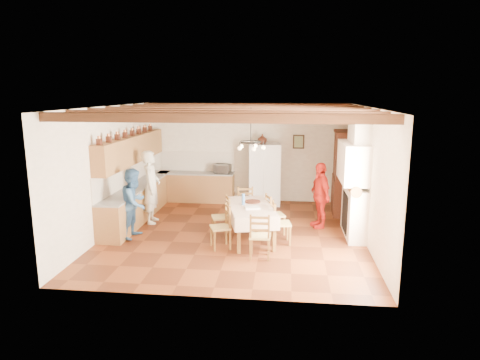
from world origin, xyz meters
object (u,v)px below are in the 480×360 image
Objects in this scene: refrigerator at (264,174)px; chair_left_near at (220,227)px; chair_right_far at (275,214)px; chair_end_near at (260,235)px; person_woman_red at (320,195)px; microwave at (222,169)px; person_woman_blue at (135,203)px; chair_end_far at (245,207)px; chair_right_near at (281,223)px; chair_left_far at (221,216)px; person_man at (151,187)px; hutch at (343,173)px; dining_table at (250,209)px.

chair_left_near is at bearing -106.90° from refrigerator.
refrigerator is 2.76m from chair_right_far.
chair_end_near is (-0.26, -1.56, 0.00)m from chair_right_far.
person_woman_red is 3.40× the size of microwave.
person_woman_red reaches higher than person_woman_blue.
chair_end_far is (-0.50, 2.13, 0.00)m from chair_end_near.
chair_right_near and chair_right_far have the same top height.
person_woman_red is at bearing -44.45° from chair_right_near.
refrigerator is at bearing -33.06° from person_woman_blue.
microwave is (-1.28, 0.13, 0.12)m from refrigerator.
chair_left_far is 0.51× the size of person_man.
refrigerator is at bearing 5.75° from microwave.
hutch is 4.30m from chair_left_near.
microwave is at bearing 108.96° from dining_table.
chair_right_far is 0.59× the size of person_woman_red.
refrigerator is 2.20m from chair_end_far.
refrigerator is 1.91× the size of chair_end_far.
person_woman_red is (4.27, 0.08, -0.12)m from person_man.
person_woman_blue is (-5.01, -2.57, -0.33)m from hutch.
chair_left_far reaches higher than dining_table.
hutch reaches higher than microwave.
hutch is 4.14m from chair_end_near.
hutch is 5.18m from person_man.
hutch is at bearing 114.84° from chair_left_near.
chair_right_far is (1.25, 0.33, 0.00)m from chair_left_far.
refrigerator is 2.32m from hutch.
chair_left_near is 1.00× the size of chair_end_near.
refrigerator is 1.12× the size of person_woman_red.
person_woman_red is at bearing -66.71° from person_woman_blue.
person_man is 3.89× the size of microwave.
chair_right_near is (0.57, -3.35, -0.44)m from refrigerator.
chair_end_near is at bearing -74.97° from dining_table.
person_man is (-2.42, -0.02, 0.46)m from chair_end_far.
refrigerator is at bearing -163.07° from person_woman_red.
chair_left_near is 3.99m from microwave.
chair_right_near is (0.71, -0.17, -0.24)m from dining_table.
hutch is 1.22× the size of person_man.
hutch reaches higher than chair_end_near.
person_man is at bearing -150.05° from chair_left_near.
chair_left_near is at bearing -131.08° from hutch.
chair_right_near is 1.00× the size of chair_end_far.
refrigerator reaches higher than chair_end_far.
dining_table is (-2.34, -2.47, -0.43)m from hutch.
chair_end_far reaches higher than dining_table.
chair_left_far and chair_right_far have the same top height.
person_man is (-2.64, 1.04, 0.22)m from dining_table.
chair_end_near is at bearing 40.51° from chair_left_near.
person_man reaches higher than microwave.
person_man reaches higher than chair_end_far.
dining_table is 2.09× the size of chair_left_far.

